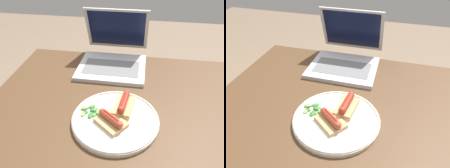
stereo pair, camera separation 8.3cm
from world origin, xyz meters
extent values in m
cube|color=#4C331E|center=(0.00, 0.00, 0.68)|extent=(1.03, 0.84, 0.04)
cylinder|color=#4C331E|center=(0.42, 0.33, 0.33)|extent=(0.06, 0.06, 0.66)
cylinder|color=#4C331E|center=(-0.42, 0.33, 0.33)|extent=(0.06, 0.06, 0.66)
cube|color=#B7B7BC|center=(-0.07, 0.27, 0.71)|extent=(0.31, 0.25, 0.02)
cube|color=slate|center=(-0.07, 0.26, 0.72)|extent=(0.25, 0.14, 0.00)
cube|color=#B7B7BC|center=(-0.07, 0.44, 0.83)|extent=(0.31, 0.09, 0.23)
cube|color=#0C1433|center=(-0.07, 0.44, 0.83)|extent=(0.28, 0.08, 0.20)
cylinder|color=silver|center=(-0.01, -0.07, 0.71)|extent=(0.30, 0.30, 0.01)
torus|color=silver|center=(-0.01, -0.07, 0.72)|extent=(0.30, 0.30, 0.01)
cube|color=tan|center=(-0.02, -0.09, 0.72)|extent=(0.12, 0.12, 0.01)
cylinder|color=#9E3D28|center=(-0.02, -0.09, 0.74)|extent=(0.08, 0.07, 0.02)
sphere|color=#9E3D28|center=(0.01, -0.12, 0.74)|extent=(0.02, 0.02, 0.02)
sphere|color=#9E3D28|center=(-0.05, -0.07, 0.74)|extent=(0.02, 0.02, 0.02)
cylinder|color=red|center=(-0.02, -0.09, 0.75)|extent=(0.06, 0.05, 0.00)
cube|color=tan|center=(0.02, -0.01, 0.72)|extent=(0.08, 0.12, 0.02)
cylinder|color=maroon|center=(0.02, -0.01, 0.75)|extent=(0.04, 0.09, 0.03)
sphere|color=maroon|center=(0.01, -0.05, 0.75)|extent=(0.03, 0.03, 0.03)
sphere|color=maroon|center=(0.02, 0.03, 0.75)|extent=(0.03, 0.03, 0.03)
cylinder|color=red|center=(0.02, -0.01, 0.76)|extent=(0.01, 0.08, 0.00)
ellipsoid|color=#709E4C|center=(-0.12, -0.03, 0.72)|extent=(0.02, 0.02, 0.00)
ellipsoid|color=#4C8E3D|center=(-0.08, -0.06, 0.72)|extent=(0.01, 0.02, 0.01)
ellipsoid|color=#387A33|center=(-0.10, -0.02, 0.72)|extent=(0.03, 0.03, 0.01)
ellipsoid|color=#709E4C|center=(-0.07, -0.05, 0.72)|extent=(0.03, 0.04, 0.01)
ellipsoid|color=#2D662D|center=(-0.08, -0.03, 0.72)|extent=(0.01, 0.02, 0.00)
ellipsoid|color=#709E4C|center=(-0.12, -0.06, 0.72)|extent=(0.02, 0.03, 0.01)
ellipsoid|color=#2D662D|center=(-0.09, -0.07, 0.72)|extent=(0.02, 0.03, 0.01)
ellipsoid|color=#709E4C|center=(-0.12, -0.04, 0.72)|extent=(0.03, 0.03, 0.01)
ellipsoid|color=#2D662D|center=(-0.12, -0.06, 0.72)|extent=(0.03, 0.02, 0.01)
ellipsoid|color=#387A33|center=(-0.09, -0.04, 0.72)|extent=(0.03, 0.02, 0.01)
camera|label=1|loc=(0.06, -0.60, 1.24)|focal=35.00mm
camera|label=2|loc=(0.14, -0.58, 1.24)|focal=35.00mm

